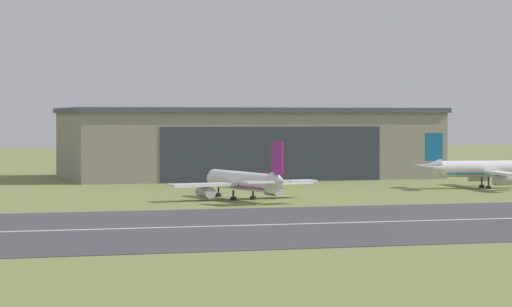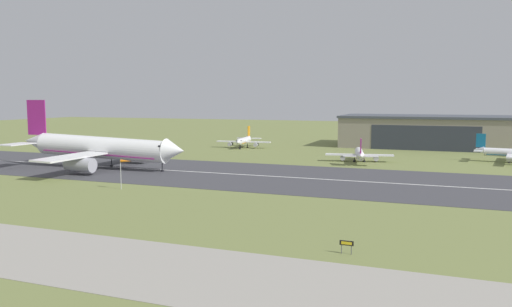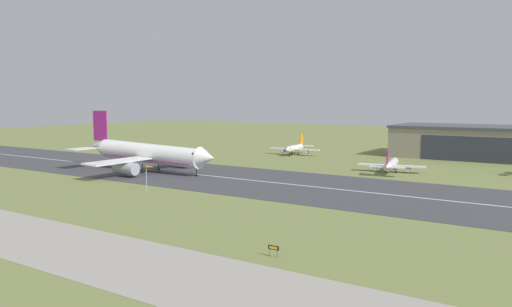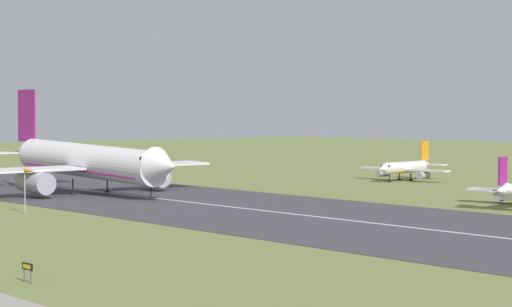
# 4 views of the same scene
# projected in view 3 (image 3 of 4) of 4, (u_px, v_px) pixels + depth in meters

# --- Properties ---
(ground_plane) EXTENTS (732.92, 732.92, 0.00)m
(ground_plane) POSITION_uv_depth(u_px,v_px,m) (295.00, 249.00, 74.73)
(ground_plane) COLOR olive
(runway_strip) EXTENTS (492.92, 43.99, 0.06)m
(runway_strip) POSITION_uv_depth(u_px,v_px,m) (399.00, 196.00, 116.91)
(runway_strip) COLOR #3D3D42
(runway_strip) RESTS_ON ground_plane
(runway_centreline) EXTENTS (443.63, 0.70, 0.01)m
(runway_centreline) POSITION_uv_depth(u_px,v_px,m) (399.00, 196.00, 116.90)
(runway_centreline) COLOR silver
(runway_centreline) RESTS_ON runway_strip
(taxiway_road) EXTENTS (369.69, 17.69, 0.05)m
(taxiway_road) POSITION_uv_depth(u_px,v_px,m) (223.00, 286.00, 59.96)
(taxiway_road) COLOR gray
(taxiway_road) RESTS_ON ground_plane
(hangar_building) EXTENTS (66.00, 33.03, 12.59)m
(hangar_building) POSITION_uv_depth(u_px,v_px,m) (483.00, 142.00, 193.45)
(hangar_building) COLOR gray
(hangar_building) RESTS_ON ground_plane
(airplane_landing) EXTENTS (52.66, 48.86, 18.93)m
(airplane_landing) POSITION_uv_depth(u_px,v_px,m) (149.00, 154.00, 156.72)
(airplane_landing) COLOR white
(airplane_landing) RESTS_ON ground_plane
(airplane_parked_west) EXTENTS (21.79, 18.46, 8.25)m
(airplane_parked_west) POSITION_uv_depth(u_px,v_px,m) (295.00, 148.00, 205.84)
(airplane_parked_west) COLOR white
(airplane_parked_west) RESTS_ON ground_plane
(airplane_parked_east) EXTENTS (20.70, 22.72, 7.91)m
(airplane_parked_east) POSITION_uv_depth(u_px,v_px,m) (391.00, 165.00, 154.87)
(airplane_parked_east) COLOR white
(airplane_parked_east) RESTS_ON ground_plane
(windsock_pole) EXTENTS (2.69, 0.83, 6.45)m
(windsock_pole) POSITION_uv_depth(u_px,v_px,m) (150.00, 168.00, 121.74)
(windsock_pole) COLOR #B7B7BC
(windsock_pole) RESTS_ON ground_plane
(runway_sign) EXTENTS (1.74, 0.13, 1.70)m
(runway_sign) POSITION_uv_depth(u_px,v_px,m) (273.00, 248.00, 70.86)
(runway_sign) COLOR #4C4C51
(runway_sign) RESTS_ON ground_plane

